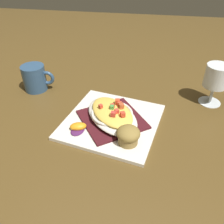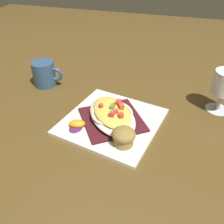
{
  "view_description": "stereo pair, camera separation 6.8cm",
  "coord_description": "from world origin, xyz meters",
  "px_view_note": "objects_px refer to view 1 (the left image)",
  "views": [
    {
      "loc": [
        -0.54,
        -0.09,
        0.45
      ],
      "look_at": [
        0.0,
        0.0,
        0.04
      ],
      "focal_mm": 37.5,
      "sensor_mm": 36.0,
      "label": 1
    },
    {
      "loc": [
        -0.52,
        -0.16,
        0.45
      ],
      "look_at": [
        0.0,
        0.0,
        0.04
      ],
      "focal_mm": 37.5,
      "sensor_mm": 36.0,
      "label": 2
    }
  ],
  "objects_px": {
    "square_plate": "(112,121)",
    "muffin": "(128,135)",
    "orange_garnish": "(78,127)",
    "coffee_mug": "(35,79)",
    "stemmed_glass": "(216,78)",
    "gratin_dish": "(112,114)"
  },
  "relations": [
    {
      "from": "square_plate",
      "to": "gratin_dish",
      "type": "height_order",
      "value": "gratin_dish"
    },
    {
      "from": "square_plate",
      "to": "muffin",
      "type": "relative_size",
      "value": 4.29
    },
    {
      "from": "muffin",
      "to": "orange_garnish",
      "type": "bearing_deg",
      "value": 79.3
    },
    {
      "from": "square_plate",
      "to": "coffee_mug",
      "type": "distance_m",
      "value": 0.34
    },
    {
      "from": "gratin_dish",
      "to": "muffin",
      "type": "bearing_deg",
      "value": -146.62
    },
    {
      "from": "coffee_mug",
      "to": "muffin",
      "type": "bearing_deg",
      "value": -122.99
    },
    {
      "from": "muffin",
      "to": "orange_garnish",
      "type": "xyz_separation_m",
      "value": [
        0.03,
        0.14,
        -0.02
      ]
    },
    {
      "from": "stemmed_glass",
      "to": "square_plate",
      "type": "bearing_deg",
      "value": 118.12
    },
    {
      "from": "square_plate",
      "to": "orange_garnish",
      "type": "bearing_deg",
      "value": 124.5
    },
    {
      "from": "coffee_mug",
      "to": "stemmed_glass",
      "type": "relative_size",
      "value": 0.84
    },
    {
      "from": "gratin_dish",
      "to": "orange_garnish",
      "type": "distance_m",
      "value": 0.11
    },
    {
      "from": "square_plate",
      "to": "coffee_mug",
      "type": "height_order",
      "value": "coffee_mug"
    },
    {
      "from": "muffin",
      "to": "stemmed_glass",
      "type": "distance_m",
      "value": 0.36
    },
    {
      "from": "square_plate",
      "to": "coffee_mug",
      "type": "relative_size",
      "value": 2.34
    },
    {
      "from": "coffee_mug",
      "to": "square_plate",
      "type": "bearing_deg",
      "value": -115.94
    },
    {
      "from": "square_plate",
      "to": "orange_garnish",
      "type": "distance_m",
      "value": 0.11
    },
    {
      "from": "muffin",
      "to": "coffee_mug",
      "type": "height_order",
      "value": "coffee_mug"
    },
    {
      "from": "muffin",
      "to": "stemmed_glass",
      "type": "height_order",
      "value": "stemmed_glass"
    },
    {
      "from": "square_plate",
      "to": "muffin",
      "type": "height_order",
      "value": "muffin"
    },
    {
      "from": "coffee_mug",
      "to": "stemmed_glass",
      "type": "height_order",
      "value": "stemmed_glass"
    },
    {
      "from": "stemmed_glass",
      "to": "muffin",
      "type": "bearing_deg",
      "value": 135.19
    },
    {
      "from": "orange_garnish",
      "to": "stemmed_glass",
      "type": "relative_size",
      "value": 0.42
    }
  ]
}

